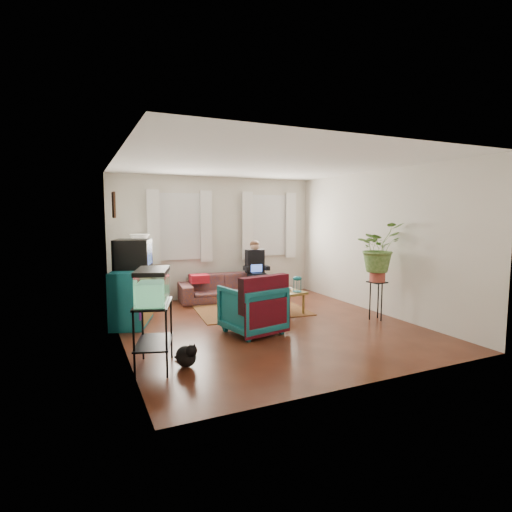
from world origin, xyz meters
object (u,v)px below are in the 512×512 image
aquarium_stand (154,336)px  armchair (252,306)px  plant_stand (377,301)px  sofa (225,283)px  dresser (132,297)px  side_table (141,287)px  coffee_table (277,304)px

aquarium_stand → armchair: size_ratio=0.96×
aquarium_stand → plant_stand: (3.87, 0.62, -0.06)m
sofa → aquarium_stand: 3.76m
dresser → armchair: size_ratio=1.24×
sofa → side_table: bearing=179.7°
side_table → dresser: size_ratio=0.74×
sofa → dresser: size_ratio=1.88×
armchair → plant_stand: 2.26m
sofa → aquarium_stand: (-2.04, -3.15, 0.02)m
armchair → plant_stand: bearing=163.5°
dresser → plant_stand: (3.86, -1.45, -0.12)m
dresser → aquarium_stand: bearing=-70.7°
side_table → aquarium_stand: size_ratio=0.96×
plant_stand → aquarium_stand: bearing=-170.8°
side_table → aquarium_stand: (-0.35, -3.33, 0.02)m
aquarium_stand → plant_stand: 3.92m
side_table → plant_stand: 4.44m
plant_stand → side_table: bearing=142.5°
side_table → aquarium_stand: bearing=-96.0°
armchair → coffee_table: bearing=-148.9°
dresser → aquarium_stand: (-0.01, -2.08, -0.07)m
aquarium_stand → armchair: 1.82m
side_table → armchair: (1.28, -2.51, 0.03)m
armchair → side_table: bearing=-74.7°
armchair → plant_stand: size_ratio=1.23×
armchair → dresser: bearing=-49.6°
sofa → armchair: size_ratio=2.32×
armchair → coffee_table: armchair is taller
dresser → aquarium_stand: 2.08m
plant_stand → coffee_table: bearing=145.9°
side_table → plant_stand: bearing=-37.5°
dresser → aquarium_stand: size_ratio=1.30×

